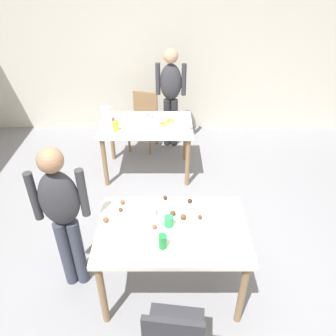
{
  "coord_description": "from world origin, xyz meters",
  "views": [
    {
      "loc": [
        -0.07,
        -2.13,
        2.67
      ],
      "look_at": [
        -0.08,
        0.5,
        0.9
      ],
      "focal_mm": 35.1,
      "sensor_mm": 36.0,
      "label": 1
    }
  ],
  "objects": [
    {
      "name": "donut_far_2",
      "position": [
        -0.03,
        1.7,
        0.77
      ],
      "size": [
        0.1,
        0.1,
        0.03
      ],
      "primitive_type": "torus",
      "color": "white",
      "rests_on": "dining_table_far"
    },
    {
      "name": "donut_far_1",
      "position": [
        -0.33,
        1.98,
        0.77
      ],
      "size": [
        0.12,
        0.12,
        0.04
      ],
      "primitive_type": "torus",
      "color": "pink",
      "rests_on": "dining_table_far"
    },
    {
      "name": "cake_ball_5",
      "position": [
        0.06,
        -0.06,
        0.78
      ],
      "size": [
        0.05,
        0.05,
        0.05
      ],
      "primitive_type": "sphere",
      "color": "brown",
      "rests_on": "dining_table_near"
    },
    {
      "name": "person_girl_near",
      "position": [
        -0.94,
        -0.1,
        0.88
      ],
      "size": [
        0.45,
        0.23,
        1.47
      ],
      "color": "#383D4C",
      "rests_on": "ground_plane"
    },
    {
      "name": "person_adult_far",
      "position": [
        -0.03,
        2.55,
        0.91
      ],
      "size": [
        0.45,
        0.23,
        1.52
      ],
      "color": "#28282D",
      "rests_on": "ground_plane"
    },
    {
      "name": "donut_far_3",
      "position": [
        -0.05,
        1.83,
        0.77
      ],
      "size": [
        0.12,
        0.12,
        0.04
      ],
      "primitive_type": "torus",
      "color": "gold",
      "rests_on": "dining_table_far"
    },
    {
      "name": "pitcher_far",
      "position": [
        -0.86,
        1.72,
        0.88
      ],
      "size": [
        0.13,
        0.13,
        0.26
      ],
      "primitive_type": "cylinder",
      "color": "white",
      "rests_on": "dining_table_far"
    },
    {
      "name": "cake_ball_3",
      "position": [
        -0.49,
        0.04,
        0.77
      ],
      "size": [
        0.04,
        0.04,
        0.04
      ],
      "primitive_type": "sphere",
      "color": "brown",
      "rests_on": "dining_table_near"
    },
    {
      "name": "soda_can",
      "position": [
        -0.11,
        -0.37,
        0.81
      ],
      "size": [
        0.07,
        0.07,
        0.12
      ],
      "primitive_type": "cylinder",
      "color": "#198438",
      "rests_on": "dining_table_near"
    },
    {
      "name": "cup_near_0",
      "position": [
        -0.06,
        -0.13,
        0.8
      ],
      "size": [
        0.08,
        0.08,
        0.09
      ],
      "primitive_type": "cylinder",
      "color": "green",
      "rests_on": "dining_table_near"
    },
    {
      "name": "dining_table_near",
      "position": [
        -0.04,
        -0.17,
        0.65
      ],
      "size": [
        1.25,
        0.81,
        0.75
      ],
      "color": "silver",
      "rests_on": "ground_plane"
    },
    {
      "name": "cup_far_0",
      "position": [
        -0.73,
        1.58,
        0.81
      ],
      "size": [
        0.07,
        0.07,
        0.12
      ],
      "primitive_type": "cylinder",
      "color": "yellow",
      "rests_on": "dining_table_far"
    },
    {
      "name": "fork_near",
      "position": [
        0.24,
        -0.46,
        0.75
      ],
      "size": [
        0.17,
        0.02,
        0.01
      ],
      "primitive_type": "cube",
      "color": "silver",
      "rests_on": "dining_table_near"
    },
    {
      "name": "cake_ball_4",
      "position": [
        -0.18,
        -0.17,
        0.77
      ],
      "size": [
        0.04,
        0.04,
        0.04
      ],
      "primitive_type": "sphere",
      "color": "brown",
      "rests_on": "dining_table_near"
    },
    {
      "name": "wall_back",
      "position": [
        0.0,
        3.2,
        1.3
      ],
      "size": [
        6.4,
        0.1,
        2.6
      ],
      "primitive_type": "cube",
      "color": "beige",
      "rests_on": "ground_plane"
    },
    {
      "name": "cake_ball_2",
      "position": [
        -0.59,
        -0.09,
        0.77
      ],
      "size": [
        0.05,
        0.05,
        0.05
      ],
      "primitive_type": "sphere",
      "color": "brown",
      "rests_on": "dining_table_near"
    },
    {
      "name": "mixing_bowl",
      "position": [
        -0.27,
        -0.01,
        0.79
      ],
      "size": [
        0.19,
        0.19,
        0.07
      ],
      "primitive_type": "cylinder",
      "color": "white",
      "rests_on": "dining_table_near"
    },
    {
      "name": "cake_ball_0",
      "position": [
        -0.48,
        0.15,
        0.77
      ],
      "size": [
        0.04,
        0.04,
        0.04
      ],
      "primitive_type": "sphere",
      "color": "brown",
      "rests_on": "dining_table_near"
    },
    {
      "name": "cake_ball_7",
      "position": [
        -0.03,
        -0.01,
        0.78
      ],
      "size": [
        0.05,
        0.05,
        0.05
      ],
      "primitive_type": "sphere",
      "color": "brown",
      "rests_on": "dining_table_near"
    },
    {
      "name": "cake_ball_6",
      "position": [
        -0.1,
        0.21,
        0.77
      ],
      "size": [
        0.04,
        0.04,
        0.04
      ],
      "primitive_type": "sphere",
      "color": "#3D2319",
      "rests_on": "dining_table_near"
    },
    {
      "name": "donut_far_4",
      "position": [
        -0.86,
        1.91,
        0.77
      ],
      "size": [
        0.14,
        0.14,
        0.04
      ],
      "primitive_type": "torus",
      "color": "pink",
      "rests_on": "dining_table_far"
    },
    {
      "name": "donut_far_0",
      "position": [
        -0.13,
        1.73,
        0.77
      ],
      "size": [
        0.12,
        0.12,
        0.04
      ],
      "primitive_type": "torus",
      "color": "gold",
      "rests_on": "dining_table_far"
    },
    {
      "name": "dining_table_far",
      "position": [
        -0.35,
        1.77,
        0.65
      ],
      "size": [
        1.2,
        0.78,
        0.75
      ],
      "color": "white",
      "rests_on": "ground_plane"
    },
    {
      "name": "cup_far_1",
      "position": [
        0.17,
        1.58,
        0.81
      ],
      "size": [
        0.09,
        0.09,
        0.11
      ],
      "primitive_type": "cylinder",
      "color": "white",
      "rests_on": "dining_table_far"
    },
    {
      "name": "cake_ball_1",
      "position": [
        0.2,
        -0.05,
        0.77
      ],
      "size": [
        0.04,
        0.04,
        0.04
      ],
      "primitive_type": "sphere",
      "color": "brown",
      "rests_on": "dining_table_near"
    },
    {
      "name": "cake_ball_8",
      "position": [
        0.13,
        0.16,
        0.77
      ],
      "size": [
        0.04,
        0.04,
        0.04
      ],
      "primitive_type": "sphere",
      "color": "#3D2319",
      "rests_on": "dining_table_near"
    },
    {
      "name": "chair_far_table",
      "position": [
        -0.45,
        2.52,
        0.5
      ],
      "size": [
        0.49,
        0.49,
        0.87
      ],
      "color": "olive",
      "rests_on": "ground_plane"
    },
    {
      "name": "ground_plane",
      "position": [
        0.0,
        0.0,
        0.0
      ],
      "size": [
        6.4,
        6.4,
        0.0
      ],
      "primitive_type": "plane",
      "color": "gray"
    }
  ]
}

